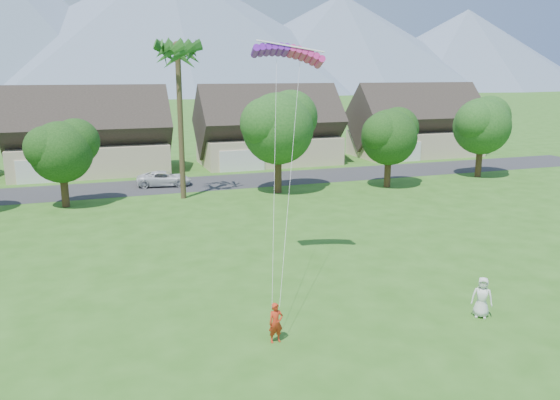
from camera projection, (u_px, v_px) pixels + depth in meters
name	position (u px, v px, depth m)	size (l,w,h in m)	color
ground	(373.00, 368.00, 19.04)	(500.00, 500.00, 0.00)	#2D6019
street	(196.00, 184.00, 50.35)	(90.00, 7.00, 0.01)	#2D2D30
kite_flyer	(276.00, 323.00, 20.69)	(0.57, 0.38, 1.58)	red
watcher	(482.00, 297.00, 22.83)	(0.85, 0.56, 1.75)	silver
parked_car	(164.00, 179.00, 49.29)	(2.22, 4.82, 1.34)	silver
mountain_ridge	(128.00, 30.00, 255.05)	(540.00, 240.00, 70.00)	slate
houses_row	(184.00, 136.00, 58.00)	(72.75, 8.19, 8.86)	beige
tree_row	(193.00, 139.00, 43.27)	(62.27, 6.67, 8.45)	#47301C
fan_palm	(177.00, 49.00, 41.95)	(3.00, 3.00, 13.80)	#4C3D26
parafoil_kite	(288.00, 51.00, 26.01)	(3.58, 1.33, 0.50)	purple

